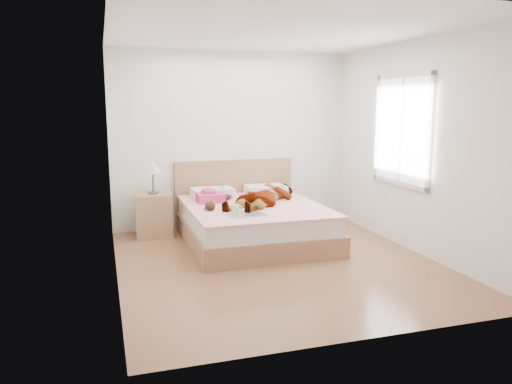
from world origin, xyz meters
TOP-DOWN VIEW (x-y plane):
  - ground at (0.00, 0.00)m, footprint 4.00×4.00m
  - woman at (0.20, 1.11)m, footprint 1.60×1.66m
  - hair at (-0.37, 1.56)m, footprint 0.54×0.60m
  - phone at (-0.30, 1.51)m, footprint 0.09×0.09m
  - room_shell at (1.77, 0.30)m, footprint 4.00×4.00m
  - bed at (0.00, 1.04)m, footprint 1.80×2.08m
  - towel at (-0.51, 1.32)m, footprint 0.37×0.31m
  - magazine at (-0.25, 0.39)m, footprint 0.48×0.35m
  - coffee_mug at (-0.35, 0.54)m, footprint 0.14×0.11m
  - plush_toy at (-0.62, 0.79)m, footprint 0.18×0.23m
  - nightstand at (-1.24, 1.67)m, footprint 0.53×0.48m

SIDE VIEW (x-z plane):
  - ground at x=0.00m, z-range 0.00..0.00m
  - bed at x=0.00m, z-range -0.22..0.78m
  - nightstand at x=-1.24m, z-range -0.18..0.88m
  - magazine at x=-0.25m, z-range 0.51..0.53m
  - hair at x=-0.37m, z-range 0.51..0.58m
  - coffee_mug at x=-0.35m, z-range 0.51..0.62m
  - plush_toy at x=-0.62m, z-range 0.51..0.63m
  - towel at x=-0.51m, z-range 0.49..0.68m
  - woman at x=0.20m, z-range 0.51..0.74m
  - phone at x=-0.30m, z-range 0.66..0.70m
  - room_shell at x=1.77m, z-range -0.50..3.50m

